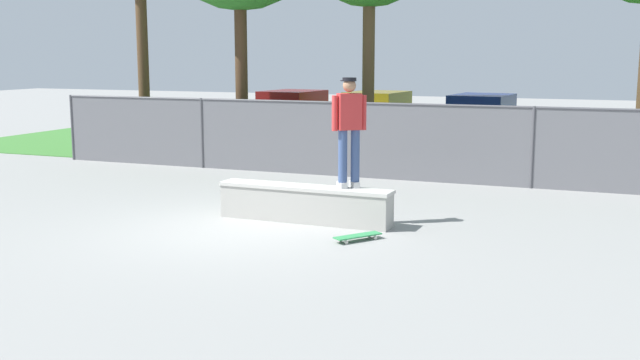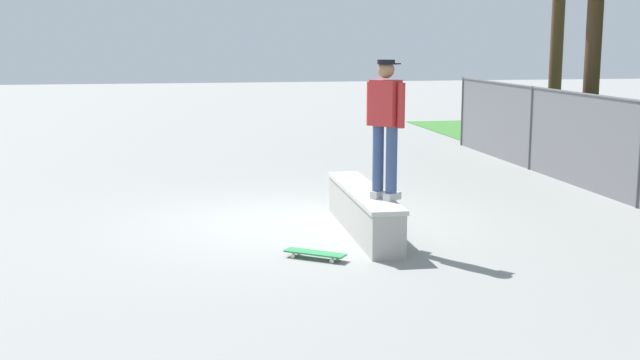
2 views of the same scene
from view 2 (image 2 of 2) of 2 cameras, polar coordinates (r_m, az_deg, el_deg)
ground_plane at (r=12.13m, az=-2.12°, el=-3.05°), size 80.00×80.00×0.00m
concrete_ledge at (r=11.49m, az=3.09°, el=-2.17°), size 3.11×0.55×0.63m
skateboarder at (r=10.58m, az=4.66°, el=4.12°), size 0.49×0.43×1.84m
skateboard at (r=10.14m, az=-0.34°, el=-5.22°), size 0.63×0.76×0.09m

